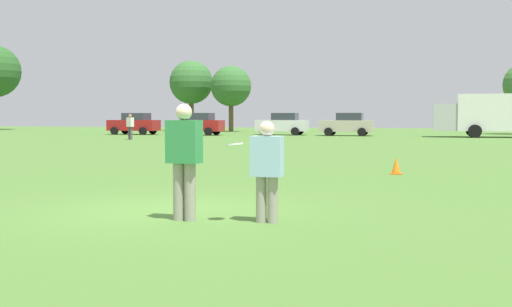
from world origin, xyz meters
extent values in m
plane|color=#47702D|center=(0.00, 0.00, 0.00)|extent=(144.88, 144.88, 0.00)
cylinder|color=gray|center=(0.48, -0.84, 0.44)|extent=(0.17, 0.17, 0.89)
cylinder|color=gray|center=(0.67, -0.86, 0.44)|extent=(0.17, 0.17, 0.89)
cube|color=#338C4C|center=(0.57, -0.85, 1.22)|extent=(0.53, 0.34, 0.66)
sphere|color=beige|center=(0.57, -0.85, 1.67)|extent=(0.25, 0.25, 0.25)
cylinder|color=gray|center=(1.94, -0.75, 0.35)|extent=(0.16, 0.16, 0.70)
cylinder|color=gray|center=(1.77, -0.74, 0.35)|extent=(0.16, 0.16, 0.70)
cube|color=#9EC6E5|center=(1.86, -0.74, 1.01)|extent=(0.48, 0.29, 0.61)
sphere|color=beige|center=(1.86, -0.74, 1.42)|extent=(0.23, 0.23, 0.23)
cylinder|color=white|center=(1.38, -0.89, 1.18)|extent=(0.27, 0.27, 0.08)
cube|color=#D8590C|center=(3.63, 7.79, 0.01)|extent=(0.32, 0.32, 0.03)
cone|color=orange|center=(3.63, 7.79, 0.26)|extent=(0.24, 0.24, 0.45)
cube|color=maroon|center=(-18.65, 39.88, 0.78)|extent=(4.25, 1.92, 0.90)
cube|color=#2D333D|center=(-18.40, 39.87, 1.50)|extent=(2.04, 1.69, 0.64)
cylinder|color=black|center=(-19.98, 38.91, 0.33)|extent=(0.67, 0.24, 0.66)
cylinder|color=black|center=(-19.93, 40.91, 0.33)|extent=(0.67, 0.24, 0.66)
cylinder|color=black|center=(-17.38, 38.84, 0.33)|extent=(0.67, 0.24, 0.66)
cylinder|color=black|center=(-17.32, 40.84, 0.33)|extent=(0.67, 0.24, 0.66)
cube|color=maroon|center=(-12.81, 39.39, 0.78)|extent=(4.25, 1.92, 0.90)
cube|color=#2D333D|center=(-12.56, 39.38, 1.50)|extent=(2.04, 1.69, 0.64)
cylinder|color=black|center=(-14.14, 38.43, 0.33)|extent=(0.67, 0.24, 0.66)
cylinder|color=black|center=(-14.08, 40.42, 0.33)|extent=(0.67, 0.24, 0.66)
cylinder|color=black|center=(-11.54, 38.35, 0.33)|extent=(0.67, 0.24, 0.66)
cylinder|color=black|center=(-11.48, 40.35, 0.33)|extent=(0.67, 0.24, 0.66)
cube|color=silver|center=(-6.13, 41.45, 0.78)|extent=(4.25, 1.92, 0.90)
cube|color=#2D333D|center=(-5.88, 41.44, 1.50)|extent=(2.04, 1.69, 0.64)
cylinder|color=black|center=(-7.46, 40.48, 0.33)|extent=(0.67, 0.24, 0.66)
cylinder|color=black|center=(-7.41, 42.48, 0.33)|extent=(0.67, 0.24, 0.66)
cylinder|color=black|center=(-4.86, 40.41, 0.33)|extent=(0.67, 0.24, 0.66)
cylinder|color=black|center=(-4.80, 42.41, 0.33)|extent=(0.67, 0.24, 0.66)
cube|color=#B7AD99|center=(-0.75, 40.64, 0.78)|extent=(4.25, 1.92, 0.90)
cube|color=#2D333D|center=(-0.50, 40.64, 1.50)|extent=(2.04, 1.69, 0.64)
cylinder|color=black|center=(-2.08, 39.68, 0.33)|extent=(0.67, 0.24, 0.66)
cylinder|color=black|center=(-2.02, 41.68, 0.33)|extent=(0.67, 0.24, 0.66)
cylinder|color=black|center=(0.53, 39.61, 0.33)|extent=(0.67, 0.24, 0.66)
cylinder|color=black|center=(0.58, 41.61, 0.33)|extent=(0.67, 0.24, 0.66)
cube|color=white|center=(10.96, 39.29, 1.83)|extent=(6.87, 2.69, 2.70)
cube|color=#B2B2B7|center=(6.76, 39.41, 1.48)|extent=(1.86, 2.35, 2.00)
cylinder|color=black|center=(8.71, 37.98, 0.48)|extent=(0.97, 0.31, 0.96)
cylinder|color=black|center=(8.78, 40.72, 0.48)|extent=(0.97, 0.31, 0.96)
cylinder|color=#4C4C51|center=(-14.15, 29.19, 0.43)|extent=(0.16, 0.16, 0.87)
cylinder|color=#4C4C51|center=(-13.98, 29.11, 0.43)|extent=(0.16, 0.16, 0.87)
cube|color=silver|center=(-14.07, 29.15, 1.17)|extent=(0.54, 0.45, 0.61)
sphere|color=#8C664C|center=(-14.07, 29.15, 1.59)|extent=(0.23, 0.23, 0.23)
cylinder|color=brown|center=(-17.90, 52.52, 1.57)|extent=(0.52, 0.52, 3.15)
sphere|color=#33662D|center=(-17.90, 52.52, 5.05)|extent=(4.49, 4.49, 4.49)
cylinder|color=brown|center=(-13.09, 50.68, 1.41)|extent=(0.47, 0.47, 2.81)
sphere|color=#33662D|center=(-13.09, 50.68, 4.52)|extent=(4.02, 4.02, 4.02)
camera|label=1|loc=(3.89, -10.02, 1.62)|focal=44.43mm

